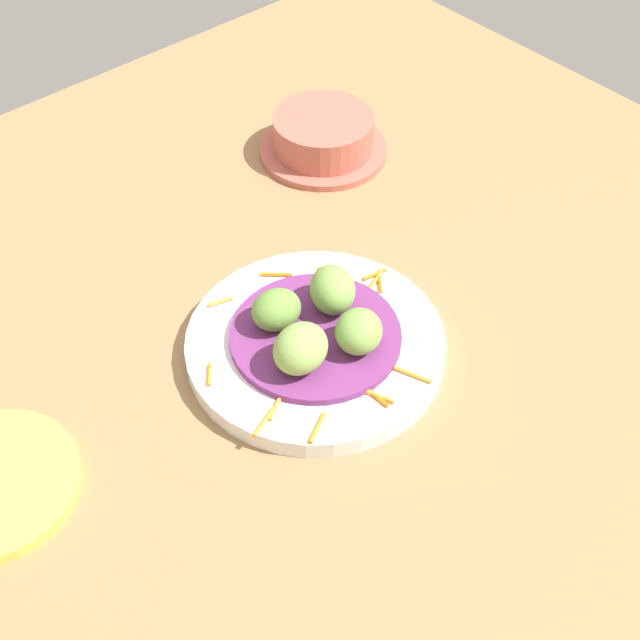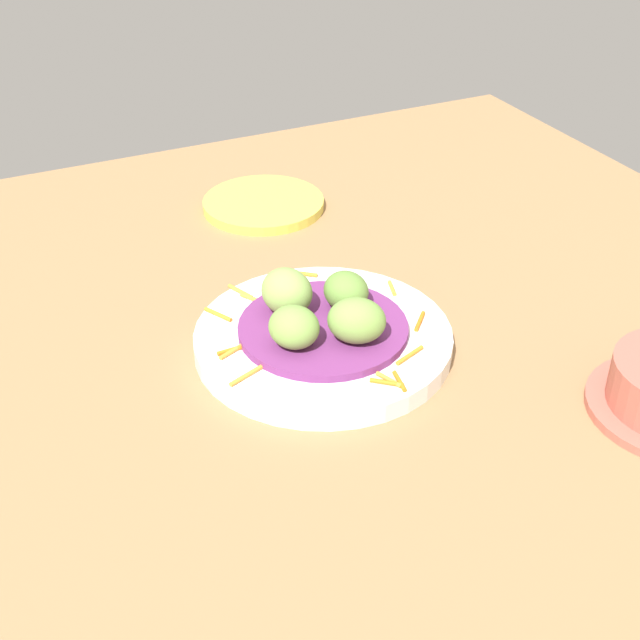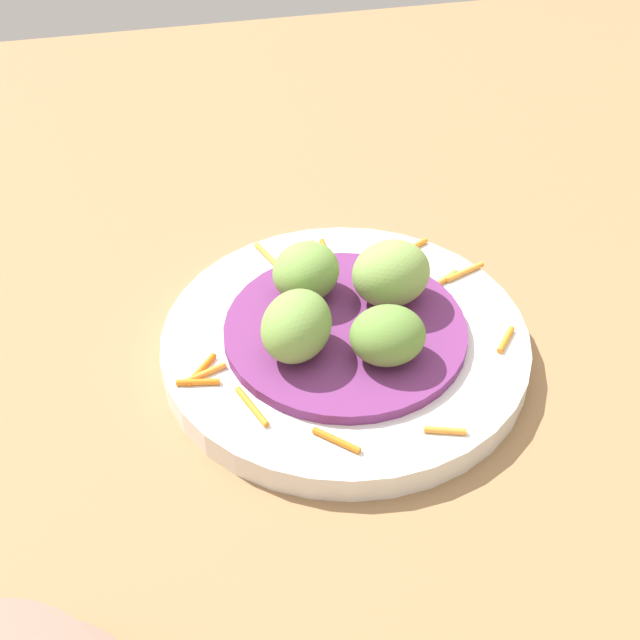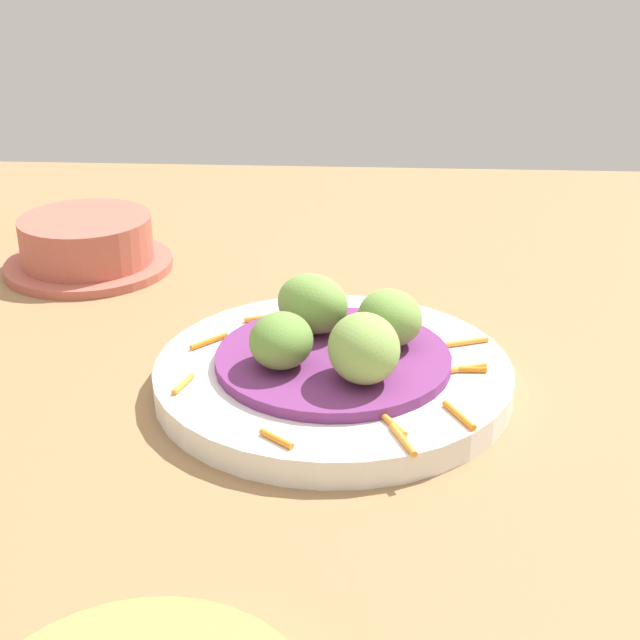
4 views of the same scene
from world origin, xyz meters
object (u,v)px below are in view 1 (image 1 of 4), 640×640
(guac_scoop_left, at_px, (301,348))
(guac_scoop_right, at_px, (333,290))
(guac_scoop_center, at_px, (359,331))
(guac_scoop_back, at_px, (276,310))
(terracotta_bowl, at_px, (323,137))
(main_plate, at_px, (317,347))

(guac_scoop_left, height_order, guac_scoop_right, guac_scoop_left)
(guac_scoop_center, relative_size, guac_scoop_back, 0.98)
(guac_scoop_back, bearing_deg, guac_scoop_left, -17.29)
(guac_scoop_right, bearing_deg, guac_scoop_left, -62.29)
(terracotta_bowl, bearing_deg, guac_scoop_left, -44.62)
(guac_scoop_back, bearing_deg, main_plate, 27.71)
(guac_scoop_back, relative_size, terracotta_bowl, 0.32)
(main_plate, relative_size, terracotta_bowl, 1.62)
(main_plate, height_order, guac_scoop_back, guac_scoop_back)
(guac_scoop_back, bearing_deg, guac_scoop_center, 27.71)
(guac_scoop_left, xyz_separation_m, terracotta_bowl, (-0.25, 0.25, -0.03))
(main_plate, relative_size, guac_scoop_right, 4.59)
(guac_scoop_left, xyz_separation_m, guac_scoop_back, (-0.05, 0.02, -0.00))
(main_plate, height_order, terracotta_bowl, terracotta_bowl)
(guac_scoop_right, bearing_deg, terracotta_bowl, 140.36)
(guac_scoop_left, distance_m, guac_scoop_center, 0.06)
(terracotta_bowl, bearing_deg, guac_scoop_right, -39.64)
(guac_scoop_center, bearing_deg, terracotta_bowl, 144.06)
(main_plate, distance_m, guac_scoop_left, 0.06)
(terracotta_bowl, bearing_deg, main_plate, -42.42)
(guac_scoop_center, distance_m, terracotta_bowl, 0.33)
(guac_scoop_center, height_order, guac_scoop_back, guac_scoop_center)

